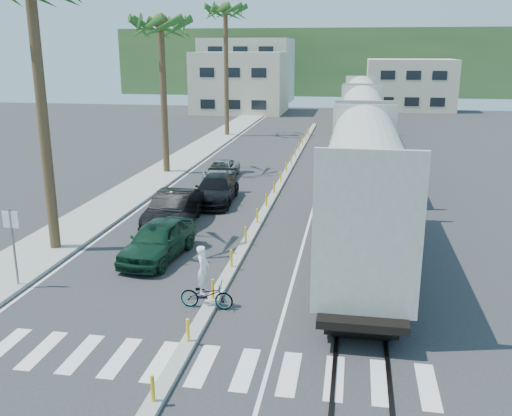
{
  "coord_description": "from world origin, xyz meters",
  "views": [
    {
      "loc": [
        4.52,
        -15.48,
        8.41
      ],
      "look_at": [
        0.62,
        7.09,
        2.0
      ],
      "focal_mm": 40.0,
      "sensor_mm": 36.0,
      "label": 1
    }
  ],
  "objects": [
    {
      "name": "freight_train",
      "position": [
        5.0,
        26.88,
        2.91
      ],
      "size": [
        3.0,
        60.94,
        5.85
      ],
      "color": "#A3A095",
      "rests_on": "ground"
    },
    {
      "name": "car_rear",
      "position": [
        -4.19,
        21.19,
        0.59
      ],
      "size": [
        2.17,
        4.31,
        1.17
      ],
      "primitive_type": "imported",
      "rotation": [
        0.0,
        0.0,
        0.03
      ],
      "color": "#989B9D",
      "rests_on": "ground"
    },
    {
      "name": "median",
      "position": [
        0.0,
        19.96,
        0.09
      ],
      "size": [
        0.45,
        60.0,
        0.85
      ],
      "color": "gray",
      "rests_on": "ground"
    },
    {
      "name": "rails",
      "position": [
        5.0,
        28.0,
        0.03
      ],
      "size": [
        1.56,
        100.0,
        0.06
      ],
      "color": "black",
      "rests_on": "ground"
    },
    {
      "name": "palm_trees",
      "position": [
        -8.1,
        22.7,
        10.81
      ],
      "size": [
        3.5,
        37.2,
        13.75
      ],
      "color": "brown",
      "rests_on": "ground"
    },
    {
      "name": "cyclist",
      "position": [
        -0.13,
        1.55,
        0.71
      ],
      "size": [
        0.75,
        1.83,
        2.2
      ],
      "rotation": [
        0.0,
        0.0,
        1.55
      ],
      "color": "#9EA0A5",
      "rests_on": "ground"
    },
    {
      "name": "lane_markings",
      "position": [
        -2.15,
        25.0,
        0.0
      ],
      "size": [
        9.42,
        90.0,
        0.01
      ],
      "color": "silver",
      "rests_on": "ground"
    },
    {
      "name": "hillside",
      "position": [
        0.0,
        100.0,
        6.0
      ],
      "size": [
        80.0,
        20.0,
        12.0
      ],
      "primitive_type": "cube",
      "color": "#385628",
      "rests_on": "ground"
    },
    {
      "name": "buildings",
      "position": [
        -6.41,
        71.66,
        4.36
      ],
      "size": [
        38.0,
        27.0,
        10.0
      ],
      "color": "#B8B092",
      "rests_on": "ground"
    },
    {
      "name": "car_third",
      "position": [
        -3.04,
        14.92,
        0.76
      ],
      "size": [
        2.67,
        5.45,
        1.52
      ],
      "primitive_type": "imported",
      "rotation": [
        0.0,
        0.0,
        0.05
      ],
      "color": "black",
      "rests_on": "ground"
    },
    {
      "name": "crosswalk",
      "position": [
        0.0,
        -2.0,
        0.01
      ],
      "size": [
        14.0,
        2.2,
        0.01
      ],
      "primitive_type": "cube",
      "color": "silver",
      "rests_on": "ground"
    },
    {
      "name": "ground",
      "position": [
        0.0,
        0.0,
        0.0
      ],
      "size": [
        140.0,
        140.0,
        0.0
      ],
      "primitive_type": "plane",
      "color": "#28282B",
      "rests_on": "ground"
    },
    {
      "name": "car_second",
      "position": [
        -4.06,
        10.34,
        0.84
      ],
      "size": [
        1.81,
        5.09,
        1.67
      ],
      "primitive_type": "imported",
      "rotation": [
        0.0,
        0.0,
        -0.0
      ],
      "color": "black",
      "rests_on": "ground"
    },
    {
      "name": "car_lead",
      "position": [
        -3.27,
        5.79,
        0.8
      ],
      "size": [
        2.83,
        5.09,
        1.61
      ],
      "primitive_type": "imported",
      "rotation": [
        0.0,
        0.0,
        -0.1
      ],
      "color": "#103220",
      "rests_on": "ground"
    },
    {
      "name": "sidewalk",
      "position": [
        -8.5,
        25.0,
        0.07
      ],
      "size": [
        3.0,
        90.0,
        0.15
      ],
      "primitive_type": "cube",
      "color": "gray",
      "rests_on": "ground"
    },
    {
      "name": "street_sign",
      "position": [
        -7.3,
        2.0,
        1.97
      ],
      "size": [
        0.6,
        0.08,
        3.0
      ],
      "color": "slate",
      "rests_on": "ground"
    }
  ]
}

